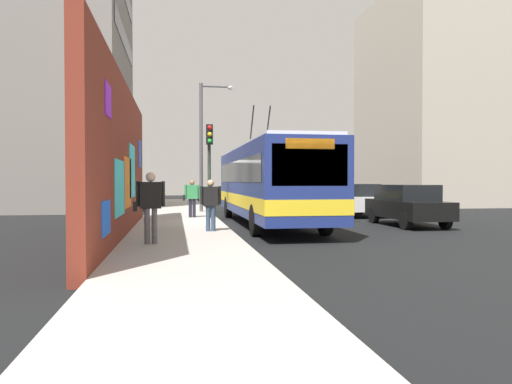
{
  "coord_description": "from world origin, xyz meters",
  "views": [
    {
      "loc": [
        -19.04,
        1.8,
        1.72
      ],
      "look_at": [
        0.91,
        -1.54,
        1.27
      ],
      "focal_mm": 34.15,
      "sensor_mm": 36.0,
      "label": 1
    }
  ],
  "objects_px": {
    "pedestrian_at_curb": "(211,201)",
    "pedestrian_near_wall": "(150,201)",
    "city_bus": "(267,181)",
    "traffic_light": "(209,155)",
    "parked_car_white": "(356,199)",
    "pedestrian_midblock": "(192,196)",
    "street_lamp": "(205,138)",
    "parked_car_champagne": "(318,195)",
    "parked_car_black": "(407,204)"
  },
  "relations": [
    {
      "from": "city_bus",
      "to": "pedestrian_midblock",
      "type": "bearing_deg",
      "value": 50.32
    },
    {
      "from": "city_bus",
      "to": "pedestrian_near_wall",
      "type": "height_order",
      "value": "city_bus"
    },
    {
      "from": "city_bus",
      "to": "parked_car_black",
      "type": "bearing_deg",
      "value": -104.87
    },
    {
      "from": "city_bus",
      "to": "pedestrian_near_wall",
      "type": "bearing_deg",
      "value": 146.64
    },
    {
      "from": "street_lamp",
      "to": "parked_car_champagne",
      "type": "bearing_deg",
      "value": -61.39
    },
    {
      "from": "city_bus",
      "to": "parked_car_white",
      "type": "relative_size",
      "value": 2.84
    },
    {
      "from": "street_lamp",
      "to": "traffic_light",
      "type": "bearing_deg",
      "value": 178.83
    },
    {
      "from": "pedestrian_near_wall",
      "to": "street_lamp",
      "type": "bearing_deg",
      "value": -9.52
    },
    {
      "from": "pedestrian_at_curb",
      "to": "pedestrian_midblock",
      "type": "relative_size",
      "value": 1.0
    },
    {
      "from": "parked_car_white",
      "to": "traffic_light",
      "type": "relative_size",
      "value": 1.09
    },
    {
      "from": "parked_car_black",
      "to": "parked_car_white",
      "type": "relative_size",
      "value": 0.97
    },
    {
      "from": "pedestrian_at_curb",
      "to": "traffic_light",
      "type": "xyz_separation_m",
      "value": [
        5.37,
        -0.34,
        1.74
      ]
    },
    {
      "from": "parked_car_champagne",
      "to": "street_lamp",
      "type": "xyz_separation_m",
      "value": [
        -3.96,
        7.26,
        3.11
      ]
    },
    {
      "from": "street_lamp",
      "to": "parked_car_black",
      "type": "bearing_deg",
      "value": -137.11
    },
    {
      "from": "city_bus",
      "to": "traffic_light",
      "type": "distance_m",
      "value": 3.02
    },
    {
      "from": "pedestrian_at_curb",
      "to": "street_lamp",
      "type": "distance_m",
      "value": 10.4
    },
    {
      "from": "city_bus",
      "to": "pedestrian_midblock",
      "type": "height_order",
      "value": "city_bus"
    },
    {
      "from": "street_lamp",
      "to": "parked_car_white",
      "type": "bearing_deg",
      "value": -108.47
    },
    {
      "from": "city_bus",
      "to": "pedestrian_near_wall",
      "type": "xyz_separation_m",
      "value": [
        -6.39,
        4.21,
        -0.52
      ]
    },
    {
      "from": "pedestrian_near_wall",
      "to": "pedestrian_midblock",
      "type": "xyz_separation_m",
      "value": [
        8.77,
        -1.34,
        -0.12
      ]
    },
    {
      "from": "parked_car_white",
      "to": "pedestrian_midblock",
      "type": "height_order",
      "value": "pedestrian_midblock"
    },
    {
      "from": "traffic_light",
      "to": "street_lamp",
      "type": "distance_m",
      "value": 4.75
    },
    {
      "from": "city_bus",
      "to": "pedestrian_at_curb",
      "type": "xyz_separation_m",
      "value": [
        -3.56,
        2.49,
        -0.64
      ]
    },
    {
      "from": "parked_car_champagne",
      "to": "pedestrian_at_curb",
      "type": "bearing_deg",
      "value": 151.13
    },
    {
      "from": "parked_car_black",
      "to": "pedestrian_at_curb",
      "type": "relative_size",
      "value": 2.61
    },
    {
      "from": "city_bus",
      "to": "traffic_light",
      "type": "relative_size",
      "value": 3.1
    },
    {
      "from": "parked_car_black",
      "to": "pedestrian_at_curb",
      "type": "bearing_deg",
      "value": 105.79
    },
    {
      "from": "pedestrian_at_curb",
      "to": "traffic_light",
      "type": "relative_size",
      "value": 0.41
    },
    {
      "from": "pedestrian_at_curb",
      "to": "pedestrian_near_wall",
      "type": "height_order",
      "value": "pedestrian_near_wall"
    },
    {
      "from": "parked_car_black",
      "to": "pedestrian_midblock",
      "type": "relative_size",
      "value": 2.6
    },
    {
      "from": "pedestrian_at_curb",
      "to": "parked_car_black",
      "type": "bearing_deg",
      "value": -74.21
    },
    {
      "from": "parked_car_black",
      "to": "pedestrian_midblock",
      "type": "xyz_separation_m",
      "value": [
        3.76,
        8.07,
        0.26
      ]
    },
    {
      "from": "parked_car_champagne",
      "to": "pedestrian_midblock",
      "type": "distance_m",
      "value": 11.37
    },
    {
      "from": "traffic_light",
      "to": "parked_car_white",
      "type": "bearing_deg",
      "value": -73.41
    },
    {
      "from": "parked_car_black",
      "to": "street_lamp",
      "type": "distance_m",
      "value": 11.11
    },
    {
      "from": "city_bus",
      "to": "pedestrian_at_curb",
      "type": "relative_size",
      "value": 7.63
    },
    {
      "from": "parked_car_champagne",
      "to": "pedestrian_near_wall",
      "type": "relative_size",
      "value": 2.74
    },
    {
      "from": "parked_car_white",
      "to": "parked_car_champagne",
      "type": "relative_size",
      "value": 0.88
    },
    {
      "from": "parked_car_black",
      "to": "parked_car_champagne",
      "type": "height_order",
      "value": "same"
    },
    {
      "from": "traffic_light",
      "to": "street_lamp",
      "type": "relative_size",
      "value": 0.6
    },
    {
      "from": "city_bus",
      "to": "parked_car_white",
      "type": "xyz_separation_m",
      "value": [
        4.01,
        -5.2,
        -0.9
      ]
    },
    {
      "from": "city_bus",
      "to": "street_lamp",
      "type": "distance_m",
      "value": 7.11
    },
    {
      "from": "city_bus",
      "to": "street_lamp",
      "type": "height_order",
      "value": "street_lamp"
    },
    {
      "from": "parked_car_black",
      "to": "pedestrian_at_curb",
      "type": "height_order",
      "value": "pedestrian_at_curb"
    },
    {
      "from": "parked_car_white",
      "to": "pedestrian_at_curb",
      "type": "height_order",
      "value": "pedestrian_at_curb"
    },
    {
      "from": "city_bus",
      "to": "street_lamp",
      "type": "bearing_deg",
      "value": 17.73
    },
    {
      "from": "parked_car_white",
      "to": "street_lamp",
      "type": "bearing_deg",
      "value": 71.53
    },
    {
      "from": "city_bus",
      "to": "pedestrian_at_curb",
      "type": "distance_m",
      "value": 4.39
    },
    {
      "from": "traffic_light",
      "to": "street_lamp",
      "type": "bearing_deg",
      "value": -1.17
    },
    {
      "from": "pedestrian_at_curb",
      "to": "street_lamp",
      "type": "height_order",
      "value": "street_lamp"
    }
  ]
}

